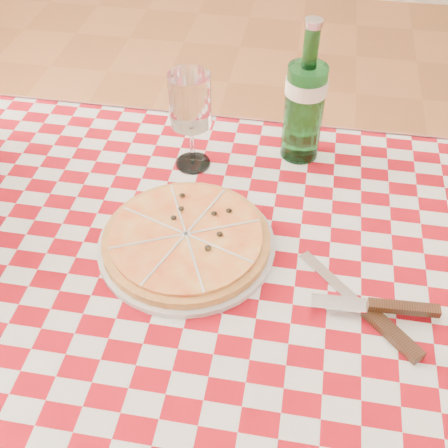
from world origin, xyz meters
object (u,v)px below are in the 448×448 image
(pizza_plate, at_px, (186,239))
(water_bottle, at_px, (306,93))
(wine_glass, at_px, (191,122))
(dining_table, at_px, (229,315))

(pizza_plate, bearing_deg, water_bottle, 60.27)
(pizza_plate, xyz_separation_m, water_bottle, (0.17, 0.29, 0.12))
(water_bottle, bearing_deg, wine_glass, -160.95)
(water_bottle, distance_m, wine_glass, 0.22)
(dining_table, height_order, pizza_plate, pizza_plate)
(wine_glass, bearing_deg, pizza_plate, -80.66)
(pizza_plate, distance_m, water_bottle, 0.36)
(wine_glass, bearing_deg, water_bottle, 19.05)
(pizza_plate, bearing_deg, wine_glass, 99.34)
(dining_table, relative_size, wine_glass, 6.11)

